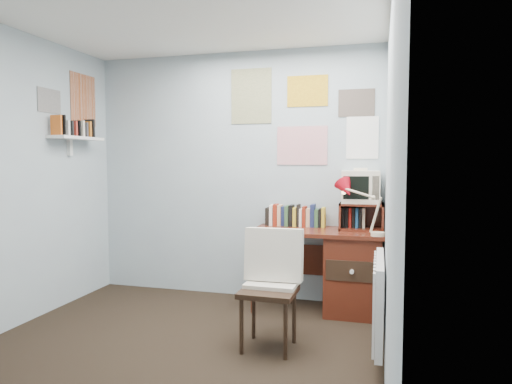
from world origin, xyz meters
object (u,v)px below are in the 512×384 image
Objects in this scene: desk_chair at (269,292)px; crt_tv at (360,185)px; radiator at (379,300)px; desk at (347,269)px; desk_lamp at (378,211)px; tv_riser at (362,216)px; wall_shelf at (77,138)px.

crt_tv reaches higher than desk_chair.
crt_tv reaches higher than radiator.
desk_lamp reaches higher than desk.
crt_tv is at bearing 104.22° from desk_lamp.
desk_chair is 2.16× the size of tv_riser.
desk is 1.10m from desk_chair.
desk_lamp is 1.27× the size of crt_tv.
tv_riser is at bearing -52.62° from crt_tv.
desk is at bearing 107.24° from radiator.
wall_shelf reaches higher than desk.
desk_lamp is 0.91m from radiator.
desk_chair is 2.52× the size of crt_tv.
desk_lamp is at bearing -38.83° from desk.
crt_tv reaches higher than desk_lamp.
wall_shelf reaches higher than radiator.
tv_riser is 0.29m from crt_tv.
crt_tv is (-0.02, 0.02, 0.29)m from tv_riser.
desk_lamp is 0.43m from crt_tv.
desk_chair is at bearing -117.30° from desk.
wall_shelf reaches higher than desk_lamp.
desk is 0.51m from tv_riser.
desk_chair is 0.80m from radiator.
desk_chair is 2.46m from wall_shelf.
tv_riser reaches higher than desk.
desk is at bearing -137.04° from tv_riser.
desk is 2.75× the size of desk_lamp.
desk is 0.97m from radiator.
crt_tv reaches higher than desk.
tv_riser is 1.17× the size of crt_tv.
wall_shelf reaches higher than tv_riser.
desk_lamp is 2.92m from wall_shelf.
crt_tv is 1.31m from radiator.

